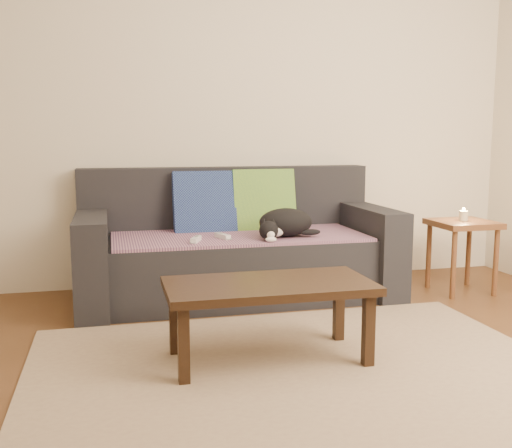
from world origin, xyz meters
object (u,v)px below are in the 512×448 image
at_px(wii_remote_a, 223,236).
at_px(wii_remote_b, 196,239).
at_px(cat, 284,223).
at_px(coffee_table, 269,292).
at_px(sofa, 236,251).
at_px(side_table, 463,233).

xyz_separation_m(wii_remote_a, wii_remote_b, (-0.18, -0.08, 0.00)).
relative_size(cat, coffee_table, 0.43).
height_order(sofa, wii_remote_a, sofa).
relative_size(side_table, coffee_table, 0.51).
relative_size(cat, side_table, 0.85).
height_order(wii_remote_b, coffee_table, wii_remote_b).
bearing_deg(sofa, cat, -42.33).
height_order(cat, wii_remote_b, cat).
xyz_separation_m(sofa, wii_remote_b, (-0.32, -0.29, 0.15)).
bearing_deg(cat, side_table, -6.20).
height_order(wii_remote_a, side_table, side_table).
bearing_deg(wii_remote_a, sofa, -51.04).
bearing_deg(coffee_table, cat, 69.56).
relative_size(sofa, wii_remote_a, 14.00).
bearing_deg(cat, coffee_table, -115.35).
bearing_deg(wii_remote_b, wii_remote_a, -44.50).
distance_m(sofa, wii_remote_a, 0.29).
height_order(sofa, cat, sofa).
bearing_deg(side_table, wii_remote_b, -179.46).
height_order(cat, side_table, cat).
relative_size(sofa, wii_remote_b, 14.00).
distance_m(sofa, coffee_table, 1.25).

